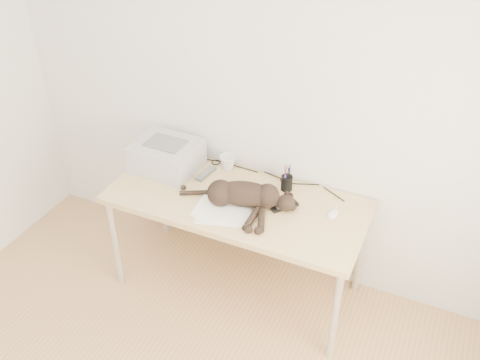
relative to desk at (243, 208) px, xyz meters
The scene contains 11 objects.
wall_back 0.75m from the desk, 90.00° to the left, with size 3.50×3.50×0.00m, color silver.
desk is the anchor object (origin of this frame).
printer 0.62m from the desk, behind, with size 0.42×0.36×0.20m.
papers 0.28m from the desk, 95.34° to the right, with size 0.38×0.30×0.01m.
cat 0.25m from the desk, 67.68° to the right, with size 0.73×0.36×0.17m.
mug 0.33m from the desk, 135.32° to the left, with size 0.11×0.11×0.10m, color white.
pen_cup 0.33m from the desk, 29.58° to the left, with size 0.07×0.07×0.18m.
remote_grey 0.34m from the desk, 166.50° to the left, with size 0.05×0.18×0.02m, color slate.
remote_black 0.33m from the desk, ahead, with size 0.05×0.17×0.02m, color black.
mouse 0.60m from the desk, ahead, with size 0.06×0.10×0.03m, color white.
cable_tangle 0.26m from the desk, 90.00° to the left, with size 1.36×0.07×0.01m, color black, non-canonical shape.
Camera 1 is at (1.11, -0.99, 2.71)m, focal length 40.00 mm.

